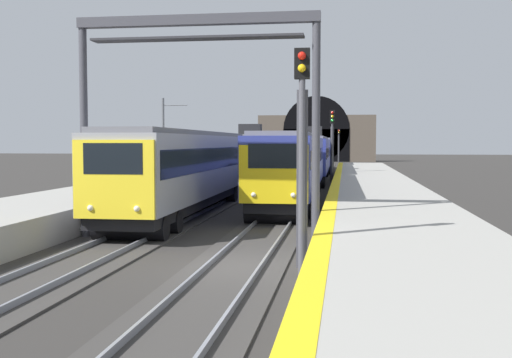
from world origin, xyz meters
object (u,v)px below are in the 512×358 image
object	(u,v)px
railway_signal_far	(339,144)
railway_signal_near	(302,146)
catenary_mast_far	(164,140)
overhead_signal_gantry	(197,73)
railway_signal_mid	(332,140)
train_main_approaching	(312,156)
train_adjacent_platform	(226,161)

from	to	relation	value
railway_signal_far	railway_signal_near	bearing A→B (deg)	0.00
catenary_mast_far	overhead_signal_gantry	bearing A→B (deg)	-161.08
railway_signal_mid	overhead_signal_gantry	size ratio (longest dim) A/B	0.69
railway_signal_near	catenary_mast_far	size ratio (longest dim) A/B	0.81
train_main_approaching	railway_signal_far	distance (m)	41.80
train_main_approaching	railway_signal_far	size ratio (longest dim) A/B	10.87
train_main_approaching	catenary_mast_far	distance (m)	12.75
train_main_approaching	catenary_mast_far	world-z (taller)	catenary_mast_far
railway_signal_mid	catenary_mast_far	xyz separation A→B (m)	(-0.09, 13.74, 0.06)
railway_signal_mid	train_adjacent_platform	bearing A→B (deg)	-29.02
overhead_signal_gantry	railway_signal_near	bearing A→B (deg)	-144.81
train_adjacent_platform	railway_signal_far	size ratio (longest dim) A/B	7.16
train_adjacent_platform	overhead_signal_gantry	size ratio (longest dim) A/B	4.51
train_adjacent_platform	railway_signal_near	world-z (taller)	railway_signal_near
overhead_signal_gantry	railway_signal_far	bearing A→B (deg)	-3.14
railway_signal_far	overhead_signal_gantry	bearing A→B (deg)	-3.14
train_main_approaching	railway_signal_mid	distance (m)	4.83
train_adjacent_platform	railway_signal_far	xyz separation A→B (m)	(57.40, -6.32, 0.89)
railway_signal_near	railway_signal_far	distance (m)	80.07
train_main_approaching	catenary_mast_far	size ratio (longest dim) A/B	8.37
train_main_approaching	catenary_mast_far	bearing A→B (deg)	-70.52
railway_signal_near	overhead_signal_gantry	distance (m)	7.51
railway_signal_mid	overhead_signal_gantry	world-z (taller)	overhead_signal_gantry
railway_signal_mid	overhead_signal_gantry	distance (m)	28.66
railway_signal_near	railway_signal_mid	size ratio (longest dim) A/B	0.96
train_adjacent_platform	railway_signal_near	distance (m)	23.56
railway_signal_near	overhead_signal_gantry	xyz separation A→B (m)	(5.78, 4.08, 2.50)
train_main_approaching	railway_signal_far	xyz separation A→B (m)	(41.75, -1.84, 0.93)
train_main_approaching	railway_signal_far	bearing A→B (deg)	176.91
train_adjacent_platform	catenary_mast_far	world-z (taller)	catenary_mast_far
railway_signal_near	overhead_signal_gantry	size ratio (longest dim) A/B	0.67
train_main_approaching	train_adjacent_platform	xyz separation A→B (m)	(-15.65, 4.48, 0.04)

